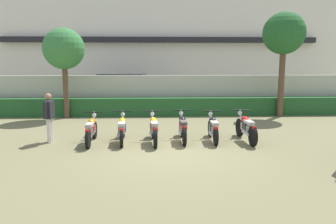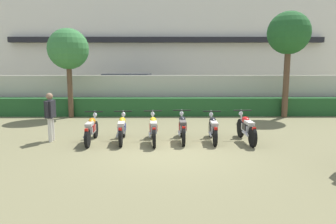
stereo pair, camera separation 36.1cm
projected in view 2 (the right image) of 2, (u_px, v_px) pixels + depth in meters
The scene contains 14 objects.
ground at pixel (168, 151), 9.18m from camera, with size 60.00×60.00×0.00m, color olive.
building at pixel (166, 46), 24.70m from camera, with size 25.30×6.50×7.68m.
compound_wall at pixel (167, 94), 15.96m from camera, with size 24.03×0.30×1.91m, color #BCB7A8.
hedge_row at pixel (167, 107), 15.35m from camera, with size 19.23×0.70×0.86m, color #235628.
parked_car at pixel (130, 89), 19.07m from camera, with size 4.65×2.40×1.89m.
tree_near_inspector at pixel (68, 50), 14.39m from camera, with size 1.85×1.85×4.08m.
tree_far_side at pixel (289, 34), 14.33m from camera, with size 1.93×1.93×4.83m.
motorcycle_in_row_0 at pixel (91, 129), 10.15m from camera, with size 0.60×1.88×0.94m.
motorcycle_in_row_1 at pixel (122, 128), 10.25m from camera, with size 0.60×1.87×0.94m.
motorcycle_in_row_2 at pixel (153, 129), 10.15m from camera, with size 0.60×1.94×0.97m.
motorcycle_in_row_3 at pixel (182, 127), 10.35m from camera, with size 0.60×1.88×0.96m.
motorcycle_in_row_4 at pixel (213, 128), 10.31m from camera, with size 0.60×1.77×0.94m.
motorcycle_in_row_5 at pixel (246, 128), 10.23m from camera, with size 0.60×1.95×0.97m.
inspector_person at pixel (50, 113), 10.25m from camera, with size 0.22×0.65×1.58m.
Camera 2 is at (-0.09, -8.89, 2.55)m, focal length 33.94 mm.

